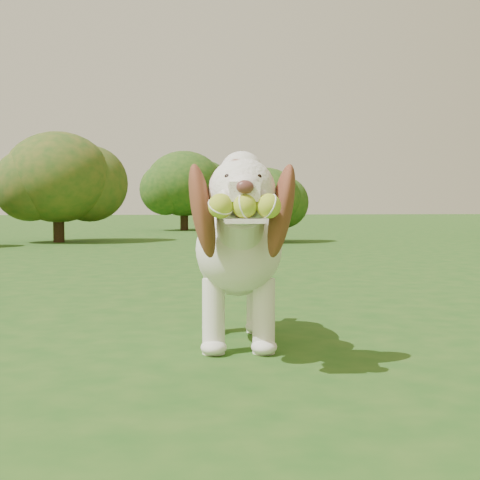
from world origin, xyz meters
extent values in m
plane|color=#1E4D16|center=(0.00, 0.00, 0.00)|extent=(80.00, 80.00, 0.00)
ellipsoid|color=white|center=(-0.43, 0.00, 0.40)|extent=(0.42, 0.72, 0.36)
ellipsoid|color=white|center=(-0.46, -0.26, 0.44)|extent=(0.39, 0.39, 0.35)
ellipsoid|color=white|center=(-0.41, 0.24, 0.39)|extent=(0.35, 0.35, 0.32)
cylinder|color=white|center=(-0.47, -0.39, 0.53)|extent=(0.21, 0.30, 0.28)
sphere|color=white|center=(-0.48, -0.53, 0.67)|extent=(0.27, 0.27, 0.25)
sphere|color=white|center=(-0.48, -0.51, 0.73)|extent=(0.18, 0.18, 0.16)
cube|color=white|center=(-0.50, -0.67, 0.66)|extent=(0.12, 0.16, 0.07)
ellipsoid|color=#592D28|center=(-0.50, -0.74, 0.68)|extent=(0.06, 0.04, 0.05)
cube|color=white|center=(-0.50, -0.68, 0.56)|extent=(0.15, 0.17, 0.02)
ellipsoid|color=brown|center=(-0.63, -0.50, 0.59)|extent=(0.16, 0.24, 0.38)
ellipsoid|color=brown|center=(-0.34, -0.53, 0.59)|extent=(0.16, 0.25, 0.38)
cylinder|color=white|center=(-0.39, 0.39, 0.43)|extent=(0.08, 0.18, 0.14)
cylinder|color=white|center=(-0.56, -0.23, 0.16)|extent=(0.10, 0.10, 0.31)
cylinder|color=white|center=(-0.35, -0.25, 0.16)|extent=(0.10, 0.10, 0.31)
cylinder|color=white|center=(-0.51, 0.23, 0.16)|extent=(0.10, 0.10, 0.31)
cylinder|color=white|center=(-0.31, 0.21, 0.16)|extent=(0.10, 0.10, 0.31)
sphere|color=gold|center=(-0.58, -0.71, 0.61)|extent=(0.09, 0.09, 0.09)
sphere|color=gold|center=(-0.50, -0.72, 0.61)|extent=(0.09, 0.09, 0.09)
sphere|color=gold|center=(-0.42, -0.73, 0.61)|extent=(0.09, 0.09, 0.09)
cylinder|color=#382314|center=(0.12, 13.39, 0.31)|extent=(0.19, 0.19, 0.62)
ellipsoid|color=#1C4615|center=(0.12, 13.39, 1.14)|extent=(1.87, 1.87, 1.59)
cylinder|color=#382314|center=(-2.25, 8.42, 0.29)|extent=(0.18, 0.18, 0.59)
ellipsoid|color=#1C4615|center=(-2.25, 8.42, 1.08)|extent=(1.76, 1.76, 1.50)
cylinder|color=#382314|center=(1.12, 7.87, 0.20)|extent=(0.12, 0.12, 0.40)
ellipsoid|color=#1C4615|center=(1.12, 7.87, 0.73)|extent=(1.19, 1.19, 1.01)
camera|label=1|loc=(-0.84, -2.95, 0.62)|focal=50.00mm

